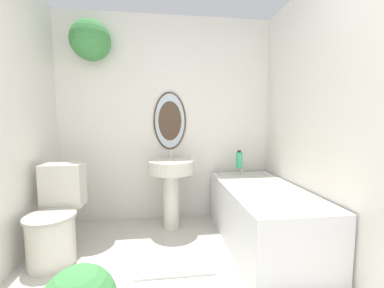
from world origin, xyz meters
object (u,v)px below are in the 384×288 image
bathtub (262,215)px  shampoo_bottle (239,160)px  pedestal_sink (171,179)px  toilet (56,219)px

bathtub → shampoo_bottle: (-0.05, 0.55, 0.44)m
bathtub → shampoo_bottle: 0.71m
pedestal_sink → bathtub: pedestal_sink is taller
pedestal_sink → toilet: bearing=-156.1°
toilet → pedestal_sink: bearing=23.9°
toilet → pedestal_sink: (1.01, 0.45, 0.21)m
pedestal_sink → shampoo_bottle: 0.82m
toilet → pedestal_sink: pedestal_sink is taller
pedestal_sink → shampoo_bottle: (0.79, 0.09, 0.18)m
toilet → bathtub: bearing=-0.5°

